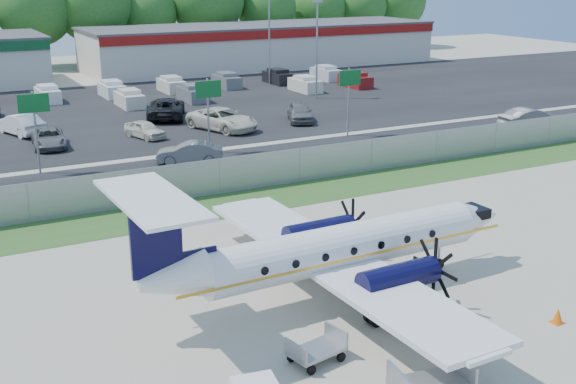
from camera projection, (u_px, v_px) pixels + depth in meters
name	position (u px, v px, depth m)	size (l,w,h in m)	color
ground	(361.00, 289.00, 27.86)	(170.00, 170.00, 0.00)	#B3AC98
grass_verge	(235.00, 204.00, 37.98)	(170.00, 4.00, 0.02)	#2D561E
access_road	(188.00, 172.00, 43.89)	(170.00, 8.00, 0.02)	black
parking_lot	(102.00, 114.00, 61.62)	(170.00, 32.00, 0.02)	black
perimeter_fence	(220.00, 176.00, 39.38)	(120.00, 0.06, 1.99)	gray
building_east	(263.00, 45.00, 91.02)	(44.40, 12.40, 5.24)	silver
sign_left	(35.00, 115.00, 42.55)	(1.80, 0.26, 5.00)	gray
sign_mid	(208.00, 100.00, 47.46)	(1.80, 0.26, 5.00)	gray
sign_right	(349.00, 87.00, 52.38)	(1.80, 0.26, 5.00)	gray
light_pole_ne	(317.00, 43.00, 67.32)	(0.90, 0.35, 9.09)	gray
light_pole_se	(269.00, 35.00, 75.77)	(0.90, 0.35, 9.09)	gray
tree_line	(34.00, 68.00, 90.33)	(112.00, 6.00, 14.00)	#255F1B
aircraft	(336.00, 248.00, 26.73)	(16.11, 15.91, 5.01)	white
baggage_cart_near	(431.00, 383.00, 20.55)	(2.38, 1.62, 1.16)	gray
baggage_cart_far	(316.00, 349.00, 22.61)	(1.92, 1.37, 0.92)	gray
cone_port_wing	(558.00, 316.00, 25.15)	(0.39, 0.39, 0.56)	#F35D07
cone_starboard_wing	(144.00, 209.00, 36.40)	(0.40, 0.40, 0.57)	#F35D07
road_car_mid	(190.00, 163.00, 45.93)	(1.47, 4.21, 1.39)	#595B5E
road_car_east	(530.00, 130.00, 55.49)	(1.76, 5.06, 1.67)	#595B5E
parked_car_b	(50.00, 147.00, 50.02)	(2.13, 4.63, 1.29)	#595B5E
parked_car_c	(145.00, 138.00, 52.80)	(1.51, 3.74, 1.28)	beige
parked_car_d	(223.00, 130.00, 55.39)	(2.77, 6.01, 1.67)	beige
parked_car_e	(300.00, 122.00, 58.42)	(1.83, 4.54, 1.55)	#595B5E
parked_car_f	(21.00, 135.00, 53.85)	(1.69, 4.83, 1.59)	silver
parked_car_g	(167.00, 118.00, 59.72)	(2.86, 6.20, 1.72)	black
far_parking_rows	(88.00, 104.00, 65.84)	(56.00, 10.00, 1.60)	gray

